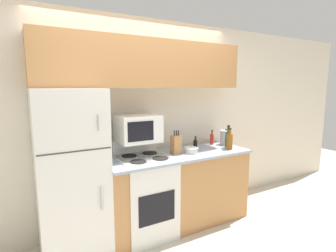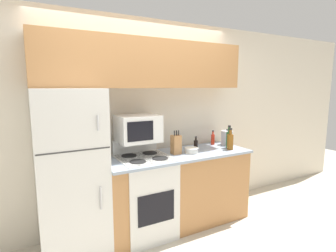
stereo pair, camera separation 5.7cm
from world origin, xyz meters
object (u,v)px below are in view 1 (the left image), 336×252
at_px(bottle_wine_green, 228,139).
at_px(bottle_soy_sauce, 195,145).
at_px(knife_block, 176,144).
at_px(bottle_whiskey, 229,141).
at_px(refrigerator, 71,174).
at_px(bottle_hot_sauce, 212,139).
at_px(bowl, 191,150).
at_px(kettle, 226,137).
at_px(stove, 145,195).
at_px(microwave, 138,129).

xyz_separation_m(bottle_wine_green, bottle_soy_sauce, (-0.46, 0.10, -0.05)).
xyz_separation_m(knife_block, bottle_wine_green, (0.78, -0.06, 0.00)).
xyz_separation_m(bottle_whiskey, bottle_soy_sauce, (-0.41, 0.18, -0.04)).
height_order(refrigerator, knife_block, refrigerator).
bearing_deg(refrigerator, bottle_hot_sauce, 5.01).
distance_m(bowl, bottle_wine_green, 0.60).
distance_m(bottle_wine_green, kettle, 0.19).
bearing_deg(bowl, stove, 173.66).
bearing_deg(kettle, stove, -176.03).
relative_size(bowl, bottle_hot_sauce, 0.86).
height_order(knife_block, kettle, knife_block).
xyz_separation_m(microwave, bottle_wine_green, (1.22, -0.18, -0.21)).
xyz_separation_m(refrigerator, microwave, (0.76, 0.08, 0.39)).
bearing_deg(bottle_soy_sauce, bottle_wine_green, -12.00).
xyz_separation_m(bottle_whiskey, kettle, (0.16, 0.24, -0.01)).
height_order(knife_block, bottle_soy_sauce, knife_block).
relative_size(bottle_soy_sauce, kettle, 0.81).
bearing_deg(stove, kettle, 3.97).
height_order(refrigerator, stove, refrigerator).
xyz_separation_m(stove, knife_block, (0.41, -0.01, 0.56)).
relative_size(stove, bottle_whiskey, 3.90).
bearing_deg(bottle_wine_green, bottle_soy_sauce, 168.00).
bearing_deg(bowl, kettle, 12.71).
height_order(bottle_whiskey, bottle_hot_sauce, bottle_whiskey).
bearing_deg(bottle_wine_green, knife_block, 175.47).
relative_size(bottle_whiskey, bottle_wine_green, 0.93).
bearing_deg(bottle_soy_sauce, bowl, -143.56).
xyz_separation_m(stove, bottle_hot_sauce, (1.13, 0.19, 0.52)).
distance_m(bottle_whiskey, bottle_wine_green, 0.10).
bearing_deg(bottle_whiskey, bottle_hot_sauce, 91.44).
relative_size(bowl, bottle_soy_sauce, 0.95).
bearing_deg(bottle_hot_sauce, microwave, -175.88).
bearing_deg(knife_block, bottle_wine_green, -4.53).
height_order(stove, bottle_wine_green, bottle_wine_green).
height_order(stove, knife_block, knife_block).
height_order(knife_block, bowl, knife_block).
height_order(stove, bottle_soy_sauce, bottle_soy_sauce).
relative_size(refrigerator, knife_block, 5.96).
height_order(bottle_whiskey, bottle_soy_sauce, bottle_whiskey).
relative_size(knife_block, bottle_wine_green, 0.96).
bearing_deg(refrigerator, bottle_whiskey, -5.25).
distance_m(knife_block, bottle_wine_green, 0.78).
distance_m(microwave, kettle, 1.34).
bearing_deg(kettle, bottle_hot_sauce, 148.38).
xyz_separation_m(microwave, knife_block, (0.44, -0.12, -0.21)).
relative_size(microwave, kettle, 2.12).
bearing_deg(bowl, bottle_soy_sauce, 36.44).
height_order(bowl, bottle_soy_sauce, bottle_soy_sauce).
xyz_separation_m(stove, bowl, (0.60, -0.07, 0.48)).
relative_size(bottle_whiskey, kettle, 1.27).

